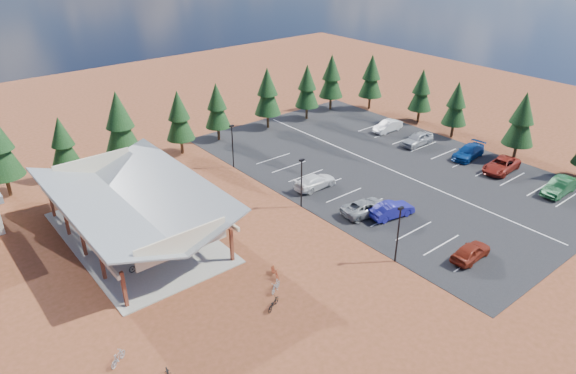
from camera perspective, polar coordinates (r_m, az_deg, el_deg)
The scene contains 43 objects.
ground at distance 46.84m, azimuth -1.61°, elevation -5.00°, with size 140.00×140.00×0.00m, color #5B3118.
asphalt_lot at distance 60.20m, azimuth 10.68°, elevation 2.18°, with size 27.00×44.00×0.04m, color black.
concrete_pad at distance 47.99m, azimuth -16.39°, elevation -5.30°, with size 10.60×18.60×0.10m, color gray.
bike_pavilion at distance 46.16m, azimuth -16.99°, elevation -1.33°, with size 11.65×19.40×4.97m.
lamp_post_0 at distance 42.29m, azimuth 12.16°, elevation -4.77°, with size 0.50×0.25×5.14m.
lamp_post_1 at distance 49.51m, azimuth 1.51°, elevation 0.82°, with size 0.50×0.25×5.14m.
lamp_post_2 at distance 58.33m, azimuth -6.19°, elevation 4.85°, with size 0.50×0.25×5.14m.
trash_bin_0 at distance 46.54m, azimuth -7.40°, elevation -4.82°, with size 0.60×0.60×0.90m, color #423117.
trash_bin_1 at distance 48.91m, azimuth -8.89°, elevation -3.24°, with size 0.60×0.60×0.90m, color #423117.
pine_2 at distance 59.38m, azimuth -23.77°, elevation 4.57°, with size 3.12×3.12×7.27m.
pine_3 at distance 59.28m, azimuth -18.19°, elevation 6.77°, with size 3.97×3.97×9.26m.
pine_4 at distance 62.57m, azimuth -12.03°, elevation 7.76°, with size 3.38×3.38×7.88m.
pine_5 at distance 66.08m, azimuth -7.91°, elevation 8.93°, with size 3.23×3.23×7.53m.
pine_6 at distance 69.68m, azimuth -2.30°, elevation 10.55°, with size 3.59×3.59×8.37m.
pine_7 at distance 73.29m, azimuth 2.13°, elevation 11.13°, with size 3.37×3.37×7.85m.
pine_8 at distance 77.56m, azimuth 4.86°, elevation 12.16°, with size 3.57×3.57×8.31m.
pine_10 at distance 65.15m, azimuth 24.55°, elevation 6.88°, with size 3.55×3.55×8.28m.
pine_11 at distance 69.94m, azimuth 18.20°, elevation 8.81°, with size 3.20×3.20×7.46m.
pine_12 at distance 74.41m, azimuth 14.61°, elevation 10.38°, with size 3.24×3.24×7.55m.
pine_13 at distance 78.65m, azimuth 9.25°, elevation 12.08°, with size 3.53×3.53×8.21m.
bike_0 at distance 43.34m, azimuth -16.26°, elevation -8.27°, with size 0.61×1.76×0.92m, color black.
bike_1 at distance 46.14m, azimuth -19.52°, elevation -6.33°, with size 0.52×1.84×1.11m, color #9CA0A5.
bike_2 at distance 50.63m, azimuth -19.25°, elevation -3.33°, with size 0.57×1.62×0.85m, color #23309A.
bike_3 at distance 52.79m, azimuth -21.13°, elevation -2.23°, with size 0.52×1.82×1.10m, color #9E0F0E.
bike_4 at distance 44.53m, azimuth -10.83°, elevation -6.54°, with size 0.62×1.78×0.94m, color black.
bike_5 at distance 46.01m, azimuth -14.12°, elevation -5.60°, with size 0.51×1.82×1.09m, color #999DA2.
bike_6 at distance 49.38m, azimuth -14.40°, elevation -3.33°, with size 0.64×1.83×0.96m, color #16519B.
bike_7 at distance 52.41m, azimuth -15.49°, elevation -1.56°, with size 0.49×1.74×1.04m, color maroon.
bike_9 at distance 35.85m, azimuth -18.37°, elevation -17.55°, with size 0.42×1.50×0.90m, color gray.
bike_11 at distance 41.05m, azimuth -1.48°, elevation -9.38°, with size 0.44×1.56×0.93m, color #9D3B1F.
bike_12 at distance 38.10m, azimuth -1.65°, elevation -12.80°, with size 0.57×1.63×0.86m, color black.
bike_13 at distance 39.64m, azimuth -1.37°, elevation -10.94°, with size 0.42×1.49×0.89m, color gray.
bike_15 at distance 49.95m, azimuth -6.81°, elevation -2.29°, with size 0.50×1.78×1.07m, color maroon.
bike_16 at distance 48.29m, azimuth -6.73°, elevation -3.44°, with size 0.66×1.91×1.00m, color black.
car_0 at distance 45.44m, azimuth 19.65°, elevation -6.76°, with size 1.69×4.19×1.43m, color maroon.
car_1 at distance 49.71m, azimuth 11.46°, elevation -2.49°, with size 1.59×4.55×1.50m, color navy.
car_2 at distance 49.82m, azimuth 8.64°, elevation -2.24°, with size 2.31×5.01×1.39m, color gray.
car_3 at distance 54.20m, azimuth 3.06°, elevation 0.61°, with size 2.01×4.95×1.44m, color white.
car_5 at distance 59.91m, azimuth 27.98°, elevation 0.07°, with size 1.74×5.00×1.65m, color #12441F.
car_6 at distance 62.62m, azimuth 22.61°, elevation 2.26°, with size 2.48×5.37×1.49m, color maroon.
car_7 at distance 64.98m, azimuth 19.43°, elevation 3.71°, with size 2.13×5.25×1.52m, color navy.
car_8 at distance 66.99m, azimuth 14.17°, elevation 5.18°, with size 1.89×4.70×1.60m, color #A2A5AA.
car_9 at distance 70.84m, azimuth 11.01°, elevation 6.66°, with size 1.57×4.50×1.48m, color silver.
Camera 1 is at (-24.04, -31.64, 24.81)m, focal length 32.00 mm.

